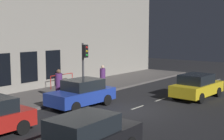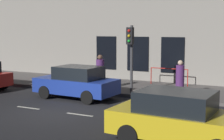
# 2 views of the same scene
# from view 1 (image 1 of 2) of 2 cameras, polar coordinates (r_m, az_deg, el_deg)

# --- Properties ---
(ground_plane) EXTENTS (60.00, 60.00, 0.00)m
(ground_plane) POSITION_cam_1_polar(r_m,az_deg,el_deg) (17.32, 2.82, -7.42)
(ground_plane) COLOR #232326
(sidewalk) EXTENTS (4.50, 32.00, 0.15)m
(sidewalk) POSITION_cam_1_polar(r_m,az_deg,el_deg) (21.43, -11.00, -4.51)
(sidewalk) COLOR #5B5654
(sidewalk) RESTS_ON ground
(building_facade) EXTENTS (0.65, 32.00, 8.88)m
(building_facade) POSITION_cam_1_polar(r_m,az_deg,el_deg) (22.99, -15.47, 7.08)
(building_facade) COLOR gray
(building_facade) RESTS_ON ground
(lane_centre_line) EXTENTS (0.12, 27.20, 0.01)m
(lane_centre_line) POSITION_cam_1_polar(r_m,az_deg,el_deg) (18.12, 4.66, -6.77)
(lane_centre_line) COLOR beige
(lane_centre_line) RESTS_ON ground
(traffic_light) EXTENTS (0.48, 0.32, 3.40)m
(traffic_light) POSITION_cam_1_polar(r_m,az_deg,el_deg) (20.62, -5.04, 1.97)
(traffic_light) COLOR #424244
(traffic_light) RESTS_ON sidewalk
(parked_car_0) EXTENTS (2.08, 4.10, 1.58)m
(parked_car_0) POSITION_cam_1_polar(r_m,az_deg,el_deg) (18.17, -5.51, -4.20)
(parked_car_0) COLOR #1E389E
(parked_car_0) RESTS_ON ground
(parked_car_1) EXTENTS (2.11, 4.22, 1.58)m
(parked_car_1) POSITION_cam_1_polar(r_m,az_deg,el_deg) (21.08, 15.12, -2.84)
(parked_car_1) COLOR gold
(parked_car_1) RESTS_ON ground
(parked_car_3) EXTENTS (1.92, 4.34, 1.58)m
(parked_car_3) POSITION_cam_1_polar(r_m,az_deg,el_deg) (10.71, -4.76, -12.27)
(parked_car_3) COLOR black
(parked_car_3) RESTS_ON ground
(pedestrian_0) EXTENTS (0.56, 0.56, 1.73)m
(pedestrian_0) POSITION_cam_1_polar(r_m,az_deg,el_deg) (22.90, -1.71, -1.45)
(pedestrian_0) COLOR #5B2D70
(pedestrian_0) RESTS_ON sidewalk
(pedestrian_1) EXTENTS (0.59, 0.59, 1.85)m
(pedestrian_1) POSITION_cam_1_polar(r_m,az_deg,el_deg) (19.71, -9.58, -2.75)
(pedestrian_1) COLOR #5B2D70
(pedestrian_1) RESTS_ON sidewalk
(red_railing) EXTENTS (0.05, 2.22, 0.97)m
(red_railing) POSITION_cam_1_polar(r_m,az_deg,el_deg) (23.80, -9.07, -1.35)
(red_railing) COLOR red
(red_railing) RESTS_ON sidewalk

